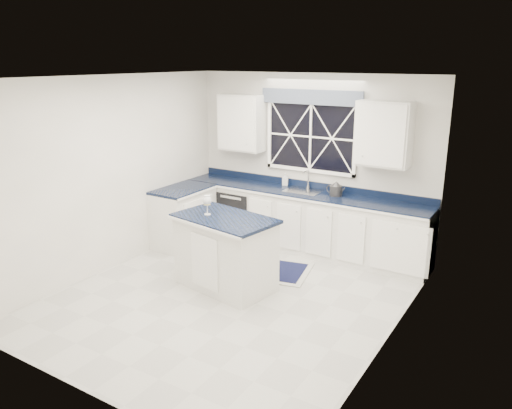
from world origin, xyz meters
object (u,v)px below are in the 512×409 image
Objects in this scene: faucet at (308,179)px; kettle at (336,189)px; soap_bottle at (285,179)px; wine_glass at (207,201)px; island at (226,252)px; dishwasher at (242,213)px.

kettle is at bearing -15.30° from faucet.
kettle reaches higher than soap_bottle.
wine_glass is (-1.01, -1.81, 0.10)m from kettle.
faucet is at bearing 169.73° from kettle.
island is 0.70m from wine_glass.
faucet reaches higher than dishwasher.
dishwasher is 0.96m from soap_bottle.
wine_glass is (-0.48, -1.96, 0.04)m from faucet.
kettle is 1.58× the size of soap_bottle.
wine_glass is 1.99m from soap_bottle.
faucet is 0.97× the size of kettle.
soap_bottle is at bearing 174.69° from kettle.
kettle is at bearing 76.31° from island.
wine_glass is (0.62, -1.76, 0.73)m from dishwasher.
island is 2.01m from kettle.
island is at bearing -108.17° from kettle.
dishwasher is 1.76m from kettle.
faucet is at bearing 92.87° from island.
wine_glass is (-0.25, -0.03, 0.66)m from island.
soap_bottle is (0.69, 0.22, 0.63)m from dishwasher.
dishwasher is 2.64× the size of kettle.
island is at bearing -84.58° from soap_bottle.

